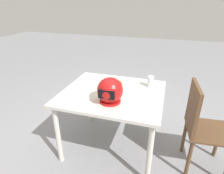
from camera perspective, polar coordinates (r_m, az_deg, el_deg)
name	(u,v)px	position (r m, az deg, el deg)	size (l,w,h in m)	color
ground_plane	(113,144)	(2.35, 0.19, -17.05)	(14.00, 14.00, 0.00)	gray
dining_table	(113,99)	(1.99, 0.22, -3.64)	(1.03, 0.90, 0.71)	beige
pizza_plate	(111,85)	(2.09, -0.21, 0.55)	(0.30, 0.30, 0.01)	white
pizza	(111,84)	(2.08, -0.22, 1.00)	(0.26, 0.26, 0.05)	tan
motorcycle_helmet	(110,91)	(1.71, -0.60, -1.18)	(0.24, 0.24, 0.24)	#B21414
drinking_glass	(151,82)	(2.09, 11.63, 1.62)	(0.07, 0.07, 0.12)	silver
chair_side	(200,124)	(1.99, 25.26, -10.14)	(0.43, 0.43, 0.90)	brown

